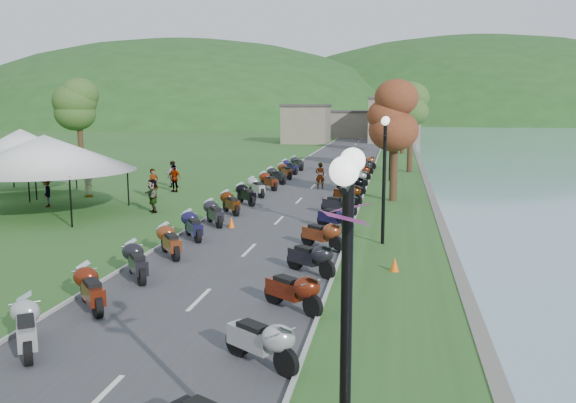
{
  "coord_description": "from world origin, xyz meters",
  "views": [
    {
      "loc": [
        5.47,
        -6.06,
        5.61
      ],
      "look_at": [
        0.82,
        19.9,
        1.3
      ],
      "focal_mm": 38.0,
      "sensor_mm": 36.0,
      "label": 1
    }
  ],
  "objects_px": {
    "streetlamp_near": "(346,363)",
    "pedestrian_c": "(47,207)",
    "vendor_tent_main": "(46,174)",
    "pedestrian_a": "(154,198)",
    "pedestrian_b": "(173,187)"
  },
  "relations": [
    {
      "from": "vendor_tent_main",
      "to": "pedestrian_a",
      "type": "xyz_separation_m",
      "value": [
        3.29,
        5.8,
        -2.0
      ]
    },
    {
      "from": "streetlamp_near",
      "to": "pedestrian_c",
      "type": "relative_size",
      "value": 3.1
    },
    {
      "from": "streetlamp_near",
      "to": "pedestrian_c",
      "type": "bearing_deg",
      "value": 128.41
    },
    {
      "from": "vendor_tent_main",
      "to": "streetlamp_near",
      "type": "bearing_deg",
      "value": -51.17
    },
    {
      "from": "vendor_tent_main",
      "to": "pedestrian_c",
      "type": "relative_size",
      "value": 3.71
    },
    {
      "from": "vendor_tent_main",
      "to": "pedestrian_b",
      "type": "relative_size",
      "value": 3.42
    },
    {
      "from": "pedestrian_b",
      "to": "pedestrian_a",
      "type": "bearing_deg",
      "value": 75.17
    },
    {
      "from": "streetlamp_near",
      "to": "pedestrian_b",
      "type": "relative_size",
      "value": 2.86
    },
    {
      "from": "vendor_tent_main",
      "to": "pedestrian_a",
      "type": "distance_m",
      "value": 6.96
    },
    {
      "from": "pedestrian_a",
      "to": "pedestrian_c",
      "type": "bearing_deg",
      "value": 169.93
    },
    {
      "from": "pedestrian_a",
      "to": "pedestrian_c",
      "type": "distance_m",
      "value": 6.0
    },
    {
      "from": "pedestrian_c",
      "to": "streetlamp_near",
      "type": "bearing_deg",
      "value": 3.6
    },
    {
      "from": "vendor_tent_main",
      "to": "pedestrian_b",
      "type": "xyz_separation_m",
      "value": [
        2.71,
        10.39,
        -2.0
      ]
    },
    {
      "from": "streetlamp_near",
      "to": "pedestrian_c",
      "type": "distance_m",
      "value": 29.13
    },
    {
      "from": "streetlamp_near",
      "to": "vendor_tent_main",
      "type": "xyz_separation_m",
      "value": [
        -16.87,
        20.96,
        -0.5
      ]
    }
  ]
}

